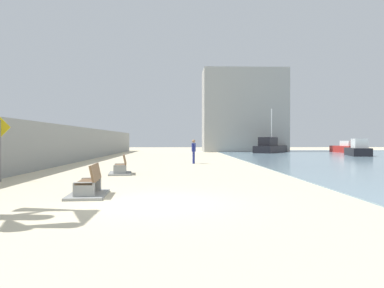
% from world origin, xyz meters
% --- Properties ---
extents(ground_plane, '(120.00, 120.00, 0.00)m').
position_xyz_m(ground_plane, '(0.00, 18.00, 0.00)').
color(ground_plane, beige).
extents(seawall, '(0.80, 64.00, 2.75)m').
position_xyz_m(seawall, '(-7.50, 18.00, 1.38)').
color(seawall, gray).
rests_on(seawall, ground).
extents(bench_near, '(1.25, 2.17, 0.98)m').
position_xyz_m(bench_near, '(-1.99, 1.35, 0.23)').
color(bench_near, gray).
rests_on(bench_near, ground).
extents(bench_far, '(1.35, 2.22, 0.98)m').
position_xyz_m(bench_far, '(-2.18, 8.95, 0.23)').
color(bench_far, gray).
rests_on(bench_far, ground).
extents(person_walking, '(0.31, 0.48, 1.75)m').
position_xyz_m(person_walking, '(1.80, 17.35, 1.02)').
color(person_walking, navy).
rests_on(person_walking, ground).
extents(boat_nearest, '(2.15, 6.20, 1.55)m').
position_xyz_m(boat_nearest, '(23.08, 40.42, 0.63)').
color(boat_nearest, red).
rests_on(boat_nearest, water_bay).
extents(boat_distant, '(5.73, 7.29, 5.82)m').
position_xyz_m(boat_distant, '(12.64, 39.99, 0.78)').
color(boat_distant, black).
rests_on(boat_distant, water_bay).
extents(boat_outer, '(2.82, 5.13, 1.81)m').
position_xyz_m(boat_outer, '(19.60, 29.64, 0.70)').
color(boat_outer, black).
rests_on(boat_outer, water_bay).
extents(pedestrian_sign, '(0.85, 0.08, 2.67)m').
position_xyz_m(pedestrian_sign, '(-6.57, 5.49, 1.66)').
color(pedestrian_sign, slate).
rests_on(pedestrian_sign, ground).
extents(harbor_building, '(12.00, 6.00, 11.91)m').
position_xyz_m(harbor_building, '(10.18, 46.00, 5.95)').
color(harbor_building, '#9E9E99').
rests_on(harbor_building, ground).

